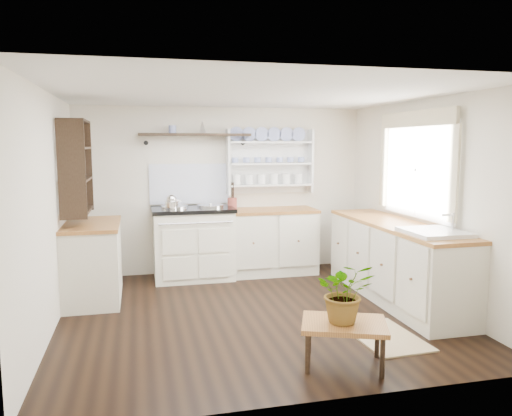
# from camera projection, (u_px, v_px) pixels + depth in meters

# --- Properties ---
(floor) EXTENTS (4.00, 3.80, 0.01)m
(floor) POSITION_uv_depth(u_px,v_px,m) (254.00, 313.00, 5.33)
(floor) COLOR black
(floor) RESTS_ON ground
(wall_back) EXTENTS (4.00, 0.02, 2.30)m
(wall_back) POSITION_uv_depth(u_px,v_px,m) (223.00, 190.00, 7.02)
(wall_back) COLOR silver
(wall_back) RESTS_ON ground
(wall_right) EXTENTS (0.02, 3.80, 2.30)m
(wall_right) POSITION_uv_depth(u_px,v_px,m) (426.00, 201.00, 5.64)
(wall_right) COLOR silver
(wall_right) RESTS_ON ground
(wall_left) EXTENTS (0.02, 3.80, 2.30)m
(wall_left) POSITION_uv_depth(u_px,v_px,m) (49.00, 213.00, 4.72)
(wall_left) COLOR silver
(wall_left) RESTS_ON ground
(ceiling) EXTENTS (4.00, 3.80, 0.01)m
(ceiling) POSITION_uv_depth(u_px,v_px,m) (254.00, 94.00, 5.04)
(ceiling) COLOR white
(ceiling) RESTS_ON wall_back
(window) EXTENTS (0.08, 1.55, 1.22)m
(window) POSITION_uv_depth(u_px,v_px,m) (416.00, 164.00, 5.72)
(window) COLOR white
(window) RESTS_ON wall_right
(aga_cooker) EXTENTS (1.07, 0.74, 0.99)m
(aga_cooker) POSITION_uv_depth(u_px,v_px,m) (193.00, 242.00, 6.67)
(aga_cooker) COLOR white
(aga_cooker) RESTS_ON floor
(back_cabinets) EXTENTS (1.27, 0.63, 0.90)m
(back_cabinets) POSITION_uv_depth(u_px,v_px,m) (270.00, 240.00, 6.95)
(back_cabinets) COLOR beige
(back_cabinets) RESTS_ON floor
(right_cabinets) EXTENTS (0.62, 2.43, 0.90)m
(right_cabinets) POSITION_uv_depth(u_px,v_px,m) (395.00, 260.00, 5.76)
(right_cabinets) COLOR beige
(right_cabinets) RESTS_ON floor
(belfast_sink) EXTENTS (0.55, 0.60, 0.45)m
(belfast_sink) POSITION_uv_depth(u_px,v_px,m) (434.00, 244.00, 4.99)
(belfast_sink) COLOR white
(belfast_sink) RESTS_ON right_cabinets
(left_cabinets) EXTENTS (0.62, 1.13, 0.90)m
(left_cabinets) POSITION_uv_depth(u_px,v_px,m) (93.00, 261.00, 5.75)
(left_cabinets) COLOR beige
(left_cabinets) RESTS_ON floor
(plate_rack) EXTENTS (1.20, 0.22, 0.90)m
(plate_rack) POSITION_uv_depth(u_px,v_px,m) (269.00, 161.00, 7.08)
(plate_rack) COLOR white
(plate_rack) RESTS_ON wall_back
(high_shelf) EXTENTS (1.50, 0.29, 0.16)m
(high_shelf) POSITION_uv_depth(u_px,v_px,m) (195.00, 136.00, 6.71)
(high_shelf) COLOR black
(high_shelf) RESTS_ON wall_back
(left_shelving) EXTENTS (0.28, 0.80, 1.05)m
(left_shelving) POSITION_uv_depth(u_px,v_px,m) (76.00, 166.00, 5.58)
(left_shelving) COLOR black
(left_shelving) RESTS_ON wall_left
(kettle) EXTENTS (0.17, 0.17, 0.21)m
(kettle) POSITION_uv_depth(u_px,v_px,m) (172.00, 203.00, 6.42)
(kettle) COLOR silver
(kettle) RESTS_ON aga_cooker
(utensil_crock) EXTENTS (0.13, 0.13, 0.15)m
(utensil_crock) POSITION_uv_depth(u_px,v_px,m) (232.00, 203.00, 6.84)
(utensil_crock) COLOR brown
(utensil_crock) RESTS_ON back_cabinets
(center_table) EXTENTS (0.80, 0.69, 0.37)m
(center_table) POSITION_uv_depth(u_px,v_px,m) (344.00, 327.00, 4.03)
(center_table) COLOR brown
(center_table) RESTS_ON floor
(potted_plant) EXTENTS (0.54, 0.50, 0.50)m
(potted_plant) POSITION_uv_depth(u_px,v_px,m) (345.00, 292.00, 4.00)
(potted_plant) COLOR #3F7233
(potted_plant) RESTS_ON center_table
(floor_rug) EXTENTS (0.59, 0.88, 0.02)m
(floor_rug) POSITION_uv_depth(u_px,v_px,m) (385.00, 337.00, 4.65)
(floor_rug) COLOR #9C8E5A
(floor_rug) RESTS_ON floor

